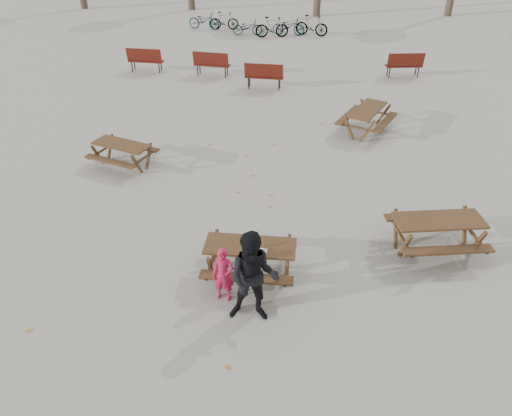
# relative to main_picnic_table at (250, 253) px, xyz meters

# --- Properties ---
(ground) EXTENTS (80.00, 80.00, 0.00)m
(ground) POSITION_rel_main_picnic_table_xyz_m (0.00, 0.00, -0.59)
(ground) COLOR gray
(ground) RESTS_ON ground
(main_picnic_table) EXTENTS (1.80, 1.45, 0.78)m
(main_picnic_table) POSITION_rel_main_picnic_table_xyz_m (0.00, 0.00, 0.00)
(main_picnic_table) COLOR #3D2416
(main_picnic_table) RESTS_ON ground
(food_tray) EXTENTS (0.18, 0.11, 0.03)m
(food_tray) POSITION_rel_main_picnic_table_xyz_m (0.26, -0.18, 0.21)
(food_tray) COLOR white
(food_tray) RESTS_ON main_picnic_table
(bread_roll) EXTENTS (0.14, 0.06, 0.05)m
(bread_roll) POSITION_rel_main_picnic_table_xyz_m (0.26, -0.18, 0.25)
(bread_roll) COLOR tan
(bread_roll) RESTS_ON food_tray
(soda_bottle) EXTENTS (0.07, 0.07, 0.17)m
(soda_bottle) POSITION_rel_main_picnic_table_xyz_m (0.16, -0.08, 0.26)
(soda_bottle) COLOR silver
(soda_bottle) RESTS_ON main_picnic_table
(child) EXTENTS (0.44, 0.31, 1.16)m
(child) POSITION_rel_main_picnic_table_xyz_m (-0.42, -0.72, -0.01)
(child) COLOR #BB1742
(child) RESTS_ON ground
(adult) EXTENTS (0.93, 0.74, 1.87)m
(adult) POSITION_rel_main_picnic_table_xyz_m (0.21, -1.16, 0.35)
(adult) COLOR black
(adult) RESTS_ON ground
(picnic_table_east) EXTENTS (2.12, 1.84, 0.81)m
(picnic_table_east) POSITION_rel_main_picnic_table_xyz_m (3.86, 1.31, -0.18)
(picnic_table_east) COLOR #3D2416
(picnic_table_east) RESTS_ON ground
(picnic_table_north) EXTENTS (1.96, 1.76, 0.70)m
(picnic_table_north) POSITION_rel_main_picnic_table_xyz_m (-4.15, 4.29, -0.24)
(picnic_table_north) COLOR #3D2416
(picnic_table_north) RESTS_ON ground
(picnic_table_far) EXTENTS (2.08, 2.26, 0.79)m
(picnic_table_far) POSITION_rel_main_picnic_table_xyz_m (2.81, 7.47, -0.19)
(picnic_table_far) COLOR #3D2416
(picnic_table_far) RESTS_ON ground
(park_bench_row) EXTENTS (12.40, 2.71, 1.03)m
(park_bench_row) POSITION_rel_main_picnic_table_xyz_m (-1.34, 12.45, -0.07)
(park_bench_row) COLOR #5E1C12
(park_bench_row) RESTS_ON ground
(bicycle_row) EXTENTS (7.75, 2.21, 1.05)m
(bicycle_row) POSITION_rel_main_picnic_table_xyz_m (-2.04, 19.77, -0.11)
(bicycle_row) COLOR black
(bicycle_row) RESTS_ON ground
(fallen_leaves) EXTENTS (11.00, 11.00, 0.01)m
(fallen_leaves) POSITION_rel_main_picnic_table_xyz_m (0.50, 2.50, -0.58)
(fallen_leaves) COLOR #B1672A
(fallen_leaves) RESTS_ON ground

